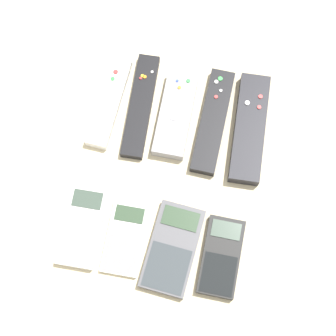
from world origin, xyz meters
The scene contains 10 objects.
ground_plane centered at (0.00, 0.00, 0.00)m, with size 3.00×3.00×0.00m, color beige.
remote_0 centered at (-0.14, 0.13, 0.01)m, with size 0.05×0.18×0.02m.
remote_1 centered at (-0.08, 0.14, 0.01)m, with size 0.05×0.21×0.02m.
remote_2 centered at (-0.01, 0.13, 0.01)m, with size 0.06×0.17×0.03m.
remote_3 centered at (0.06, 0.13, 0.01)m, with size 0.05×0.20×0.02m.
remote_4 centered at (0.13, 0.13, 0.01)m, with size 0.07×0.21×0.03m.
calculator_0 centered at (-0.12, -0.11, 0.01)m, with size 0.07×0.14×0.02m.
calculator_1 centered at (-0.05, -0.11, 0.01)m, with size 0.07×0.13×0.01m.
calculator_2 centered at (0.04, -0.11, 0.01)m, with size 0.09×0.16×0.02m.
calculator_3 centered at (0.12, -0.11, 0.01)m, with size 0.07×0.14×0.02m.
Camera 1 is at (0.07, -0.27, 0.97)m, focal length 60.00 mm.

